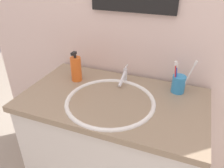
{
  "coord_description": "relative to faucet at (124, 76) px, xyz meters",
  "views": [
    {
      "loc": [
        0.36,
        -0.94,
        1.54
      ],
      "look_at": [
        -0.0,
        -0.01,
        0.97
      ],
      "focal_mm": 35.5,
      "sensor_mm": 36.0,
      "label": 1
    }
  ],
  "objects": [
    {
      "name": "sink_basin",
      "position": [
        0.0,
        -0.22,
        -0.09
      ],
      "size": [
        0.48,
        0.48,
        0.13
      ],
      "color": "white",
      "rests_on": "vanity_counter"
    },
    {
      "name": "toothbrush_white",
      "position": [
        0.36,
        -0.01,
        0.08
      ],
      "size": [
        0.06,
        0.01,
        0.2
      ],
      "color": "white",
      "rests_on": "toothbrush_cup"
    },
    {
      "name": "toothbrush_blue",
      "position": [
        0.3,
        -0.01,
        0.06
      ],
      "size": [
        0.03,
        0.02,
        0.17
      ],
      "color": "blue",
      "rests_on": "toothbrush_cup"
    },
    {
      "name": "vanity_counter",
      "position": [
        0.0,
        -0.18,
        -0.48
      ],
      "size": [
        0.99,
        0.57,
        0.88
      ],
      "color": "silver",
      "rests_on": "ground"
    },
    {
      "name": "faucet",
      "position": [
        0.0,
        0.0,
        0.0
      ],
      "size": [
        0.02,
        0.15,
        0.09
      ],
      "color": "silver",
      "rests_on": "sink_basin"
    },
    {
      "name": "soap_dispenser",
      "position": [
        -0.28,
        -0.08,
        0.04
      ],
      "size": [
        0.06,
        0.06,
        0.19
      ],
      "color": "orange",
      "rests_on": "vanity_counter"
    },
    {
      "name": "toothbrush_red",
      "position": [
        0.29,
        -0.01,
        0.07
      ],
      "size": [
        0.03,
        0.02,
        0.19
      ],
      "color": "red",
      "rests_on": "toothbrush_cup"
    },
    {
      "name": "tiled_wall_back",
      "position": [
        0.0,
        0.15,
        0.28
      ],
      "size": [
        2.19,
        0.04,
        2.4
      ],
      "primitive_type": "cube",
      "color": "beige",
      "rests_on": "ground"
    },
    {
      "name": "toothbrush_cup",
      "position": [
        0.32,
        0.01,
        0.01
      ],
      "size": [
        0.07,
        0.07,
        0.1
      ],
      "primitive_type": "cylinder",
      "color": "#338CCC",
      "rests_on": "vanity_counter"
    }
  ]
}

